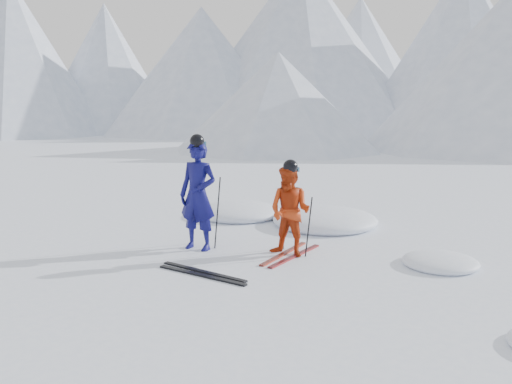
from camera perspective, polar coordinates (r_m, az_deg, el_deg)
The scene contains 12 objects.
ground at distance 8.67m, azimuth 6.37°, elevation -8.72°, with size 160.00×160.00×0.00m, color white.
skier_blue at distance 9.95m, azimuth -6.13°, elevation -0.35°, with size 0.74×0.48×2.02m, color #0E0D52.
skier_red at distance 9.52m, azimuth 3.59°, elevation -2.03°, with size 0.78×0.61×1.61m, color #B8330E.
pole_blue_left at distance 10.33m, azimuth -6.70°, elevation -1.91°, with size 0.02×0.02×1.35m, color black.
pole_blue_right at distance 10.02m, azimuth -4.08°, elevation -2.21°, with size 0.02×0.02×1.35m, color black.
pole_red_left at distance 9.94m, azimuth 2.99°, elevation -3.11°, with size 0.02×0.02×1.07m, color black.
pole_red_right at distance 9.53m, azimuth 5.57°, elevation -3.68°, with size 0.02×0.02×1.07m, color black.
ski_worn_left at distance 9.77m, azimuth 2.96°, elevation -6.48°, with size 0.09×1.70×0.03m, color black.
ski_worn_right at distance 9.64m, azimuth 4.13°, elevation -6.71°, with size 0.09×1.70×0.03m, color black.
ski_loose_a at distance 8.79m, azimuth -5.55°, elevation -8.35°, with size 0.09×1.70×0.03m, color black.
ski_loose_b at distance 8.62m, azimuth -5.77°, elevation -8.71°, with size 0.09×1.70×0.03m, color black.
snow_lumps at distance 11.91m, azimuth 5.08°, elevation -3.68°, with size 8.89×5.36×0.51m.
Camera 1 is at (4.37, -6.99, 2.68)m, focal length 38.00 mm.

